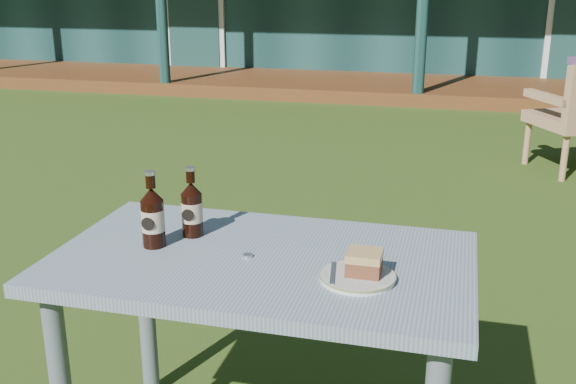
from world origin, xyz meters
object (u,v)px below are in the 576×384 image
(cola_bottle_near, at_px, (192,209))
(cola_bottle_far, at_px, (153,217))
(plate, at_px, (357,277))
(cafe_table, at_px, (262,288))
(cake_slice, at_px, (364,262))

(cola_bottle_near, distance_m, cola_bottle_far, 0.13)
(plate, bearing_deg, cola_bottle_far, 172.72)
(cafe_table, relative_size, cola_bottle_near, 5.47)
(cake_slice, xyz_separation_m, cola_bottle_near, (-0.56, 0.17, 0.04))
(plate, relative_size, cake_slice, 2.22)
(plate, distance_m, cola_bottle_far, 0.63)
(cafe_table, bearing_deg, cola_bottle_near, 158.03)
(cola_bottle_far, bearing_deg, cola_bottle_near, 54.47)
(cake_slice, relative_size, cola_bottle_near, 0.42)
(cake_slice, distance_m, cola_bottle_far, 0.64)
(cola_bottle_near, bearing_deg, cake_slice, -17.32)
(cake_slice, bearing_deg, cola_bottle_near, 162.68)
(cafe_table, height_order, cola_bottle_far, cola_bottle_far)
(plate, bearing_deg, cake_slice, 45.82)
(cola_bottle_far, bearing_deg, plate, -7.28)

